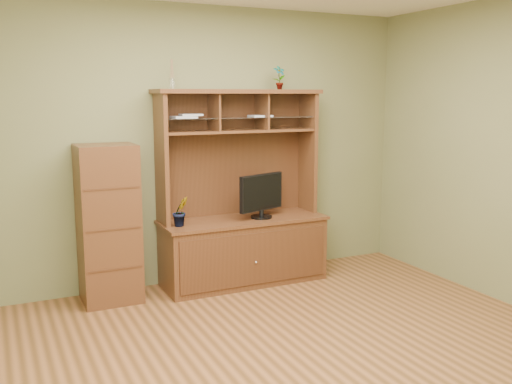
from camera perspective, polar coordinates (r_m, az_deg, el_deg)
room at (r=3.83m, az=4.34°, el=2.21°), size 4.54×4.04×2.74m
media_hutch at (r=5.66m, az=-1.38°, el=-3.86°), size 1.66×0.61×1.90m
monitor at (r=5.58m, az=0.55°, el=-0.30°), size 0.53×0.23×0.43m
orchid_plant at (r=5.30m, az=-7.56°, el=-1.94°), size 0.17×0.15×0.28m
top_plant at (r=5.77m, az=2.34°, el=11.37°), size 0.13×0.09×0.24m
reed_diffuser at (r=5.34m, az=-8.39°, el=11.27°), size 0.05×0.05×0.27m
magazines at (r=5.47m, az=-4.44°, el=7.58°), size 1.01×0.18×0.04m
side_cabinet at (r=5.26m, az=-14.54°, el=-3.11°), size 0.51×0.46×1.42m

